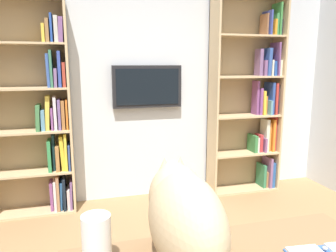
% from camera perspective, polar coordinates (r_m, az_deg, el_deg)
% --- Properties ---
extents(wall_back, '(4.52, 0.06, 2.70)m').
position_cam_1_polar(wall_back, '(3.65, -4.51, 8.47)').
color(wall_back, silver).
rests_on(wall_back, ground).
extents(bookshelf_left, '(0.83, 0.28, 2.25)m').
position_cam_1_polar(bookshelf_left, '(3.96, 14.48, 4.69)').
color(bookshelf_left, tan).
rests_on(bookshelf_left, ground).
extents(bookshelf_right, '(0.81, 0.28, 2.11)m').
position_cam_1_polar(bookshelf_right, '(3.46, -21.40, 1.72)').
color(bookshelf_right, tan).
rests_on(bookshelf_right, ground).
extents(wall_mounted_tv, '(0.75, 0.07, 0.45)m').
position_cam_1_polar(wall_mounted_tv, '(3.58, -3.60, 6.82)').
color(wall_mounted_tv, black).
extents(cat, '(0.27, 0.67, 0.39)m').
position_cam_1_polar(cat, '(1.31, 2.63, -15.15)').
color(cat, '#D1B284').
rests_on(cat, desk).
extents(paper_towel_roll, '(0.11, 0.11, 0.22)m').
position_cam_1_polar(paper_towel_roll, '(1.34, -12.22, -19.24)').
color(paper_towel_roll, white).
rests_on(paper_towel_roll, desk).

